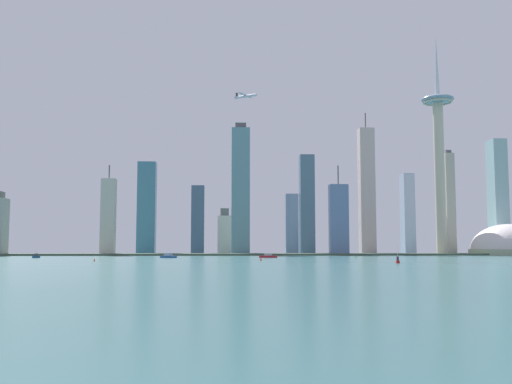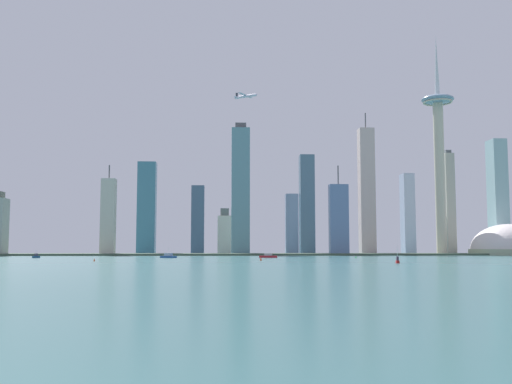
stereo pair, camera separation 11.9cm
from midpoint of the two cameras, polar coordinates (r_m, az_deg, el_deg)
ground_plane at (r=322.88m, az=9.66°, el=-7.16°), size 6000.00×6000.00×0.00m
waterfront_pier at (r=767.77m, az=1.85°, el=-6.04°), size 935.17×52.01×2.65m
observation_tower at (r=848.70m, az=17.22°, el=4.65°), size 43.91×43.91×305.80m
stadium_dome at (r=861.76m, az=23.25°, el=-5.12°), size 104.23×104.23×67.01m
skyscraper_0 at (r=876.29m, az=-10.50°, el=-1.54°), size 26.26×22.29×134.79m
skyscraper_1 at (r=825.78m, az=4.93°, el=-1.23°), size 20.00×18.38×139.32m
skyscraper_2 at (r=869.84m, az=18.10°, el=-1.04°), size 12.99×18.26×146.74m
skyscraper_3 at (r=914.87m, az=22.31°, el=-0.43°), size 20.26×27.45×165.15m
skyscraper_4 at (r=784.59m, az=7.98°, el=-2.66°), size 24.74×13.45×118.53m
skyscraper_5 at (r=809.64m, az=-1.51°, el=0.18°), size 24.88×19.64×181.59m
skyscraper_6 at (r=788.70m, az=-14.08°, el=-2.34°), size 17.97×16.28×117.40m
skyscraper_7 at (r=883.21m, az=3.45°, el=-3.11°), size 18.71×15.42×89.94m
skyscraper_8 at (r=914.71m, az=14.42°, el=-2.06°), size 16.59×23.26×120.72m
skyscraper_10 at (r=862.86m, az=-5.65°, el=-2.70°), size 18.70×16.22×100.04m
skyscraper_11 at (r=866.97m, az=-3.06°, el=-4.03°), size 20.44×16.75×67.28m
skyscraper_12 at (r=837.09m, az=10.63°, el=0.08°), size 20.68×18.56×199.34m
boat_0 at (r=598.54m, az=1.19°, el=-6.21°), size 18.64×8.77×4.47m
boat_3 at (r=624.20m, az=-20.46°, el=-5.84°), size 8.10×4.92×8.13m
boat_4 at (r=407.33m, az=13.50°, el=-6.46°), size 2.94×6.37×11.17m
boat_5 at (r=597.83m, az=-8.46°, el=-6.14°), size 17.43×15.73×10.30m
channel_buoy_0 at (r=471.42m, az=0.47°, el=-6.46°), size 1.63×1.63×3.00m
channel_buoy_1 at (r=608.25m, az=9.62°, el=-6.18°), size 1.43×1.43×1.96m
channel_buoy_2 at (r=465.49m, az=-15.34°, el=-6.32°), size 1.23×1.23×2.44m
airplane at (r=815.64m, az=-0.98°, el=9.24°), size 31.59×29.93×8.54m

